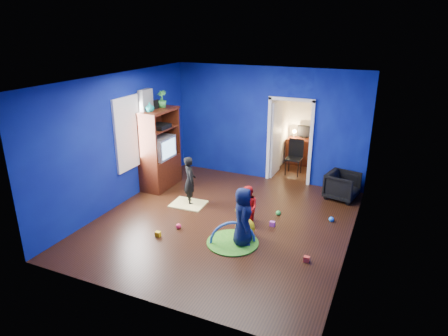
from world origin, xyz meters
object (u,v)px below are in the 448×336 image
at_px(child_black, 190,180).
at_px(hopper_ball, 245,228).
at_px(study_desk, 302,151).
at_px(tv_armoire, 159,149).
at_px(vase, 150,107).
at_px(crt_tv, 161,147).
at_px(child_navy, 243,217).
at_px(play_mat, 233,242).
at_px(armchair, 342,186).
at_px(folding_chair, 294,158).
at_px(kid_chair, 245,211).
at_px(toddler_red, 248,207).

bearing_deg(child_black, hopper_ball, -158.01).
relative_size(child_black, study_desk, 1.26).
xyz_separation_m(tv_armoire, hopper_ball, (2.85, -1.52, -0.79)).
bearing_deg(study_desk, child_black, -113.99).
distance_m(vase, crt_tv, 1.09).
height_order(tv_armoire, crt_tv, tv_armoire).
relative_size(vase, study_desk, 0.24).
xyz_separation_m(child_navy, vase, (-2.90, 1.47, 1.51)).
height_order(crt_tv, play_mat, crt_tv).
height_order(armchair, vase, vase).
bearing_deg(vase, hopper_ball, -23.23).
relative_size(armchair, child_black, 0.63).
height_order(tv_armoire, play_mat, tv_armoire).
height_order(child_black, study_desk, child_black).
xyz_separation_m(tv_armoire, study_desk, (2.82, 3.13, -0.60)).
distance_m(play_mat, folding_chair, 4.03).
relative_size(child_navy, study_desk, 1.27).
bearing_deg(study_desk, folding_chair, -90.00).
height_order(kid_chair, study_desk, study_desk).
xyz_separation_m(vase, hopper_ball, (2.85, -1.22, -1.88)).
bearing_deg(vase, folding_chair, 41.20).
height_order(toddler_red, play_mat, toddler_red).
bearing_deg(vase, crt_tv, 82.41).
height_order(vase, folding_chair, vase).
height_order(tv_armoire, study_desk, tv_armoire).
xyz_separation_m(toddler_red, kid_chair, (-0.15, 0.20, -0.19)).
relative_size(toddler_red, tv_armoire, 0.45).
distance_m(hopper_ball, kid_chair, 0.63).
bearing_deg(child_navy, hopper_ball, -12.31).
xyz_separation_m(armchair, tv_armoire, (-4.27, -1.07, 0.66)).
distance_m(crt_tv, hopper_ball, 3.30).
distance_m(child_black, vase, 1.93).
height_order(child_black, folding_chair, child_black).
bearing_deg(kid_chair, crt_tv, 174.93).
xyz_separation_m(toddler_red, tv_armoire, (-2.77, 1.14, 0.54)).
bearing_deg(armchair, play_mat, 164.15).
bearing_deg(play_mat, toddler_red, 87.04).
xyz_separation_m(child_navy, play_mat, (-0.17, -0.06, -0.54)).
height_order(crt_tv, study_desk, crt_tv).
relative_size(crt_tv, play_mat, 0.72).
relative_size(vase, tv_armoire, 0.11).
bearing_deg(child_black, play_mat, -167.66).
distance_m(child_black, tv_armoire, 1.37).
bearing_deg(hopper_ball, child_navy, -78.69).
distance_m(tv_armoire, hopper_ball, 3.33).
height_order(kid_chair, folding_chair, folding_chair).
xyz_separation_m(tv_armoire, crt_tv, (0.04, 0.00, 0.04)).
bearing_deg(folding_chair, kid_chair, -93.76).
relative_size(hopper_ball, kid_chair, 0.76).
bearing_deg(armchair, hopper_ball, 163.39).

